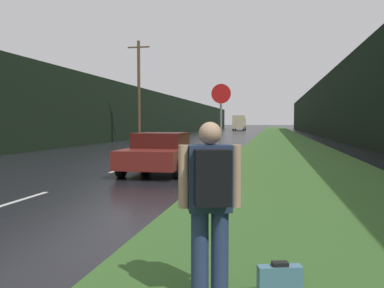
% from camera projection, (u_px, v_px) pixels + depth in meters
% --- Properties ---
extents(grass_verge, '(6.00, 240.00, 0.02)m').
position_uv_depth(grass_verge, '(283.00, 140.00, 39.34)').
color(grass_verge, '#386028').
rests_on(grass_verge, ground_plane).
extents(lane_stripe_b, '(0.12, 3.00, 0.01)m').
position_uv_depth(lane_stripe_b, '(8.00, 204.00, 8.72)').
color(lane_stripe_b, silver).
rests_on(lane_stripe_b, ground_plane).
extents(lane_stripe_c, '(0.12, 3.00, 0.01)m').
position_uv_depth(lane_stripe_c, '(125.00, 168.00, 15.57)').
color(lane_stripe_c, silver).
rests_on(lane_stripe_c, ground_plane).
extents(lane_stripe_d, '(0.12, 3.00, 0.01)m').
position_uv_depth(lane_stripe_d, '(170.00, 154.00, 22.43)').
color(lane_stripe_d, silver).
rests_on(lane_stripe_d, ground_plane).
extents(lane_stripe_e, '(0.12, 3.00, 0.01)m').
position_uv_depth(lane_stripe_e, '(194.00, 147.00, 29.28)').
color(lane_stripe_e, silver).
rests_on(lane_stripe_e, ground_plane).
extents(treeline_far_side, '(2.00, 140.00, 5.54)m').
position_uv_depth(treeline_far_side, '(153.00, 115.00, 52.11)').
color(treeline_far_side, black).
rests_on(treeline_far_side, ground_plane).
extents(treeline_near_side, '(2.00, 140.00, 7.21)m').
position_uv_depth(treeline_near_side, '(333.00, 107.00, 47.78)').
color(treeline_near_side, black).
rests_on(treeline_near_side, ground_plane).
extents(utility_pole_far, '(1.80, 0.24, 8.25)m').
position_uv_depth(utility_pole_far, '(139.00, 91.00, 32.49)').
color(utility_pole_far, '#4C3823').
rests_on(utility_pole_far, ground_plane).
extents(stop_sign, '(0.61, 0.07, 2.95)m').
position_uv_depth(stop_sign, '(221.00, 122.00, 12.71)').
color(stop_sign, slate).
rests_on(stop_sign, ground_plane).
extents(hitchhiker_with_backpack, '(0.59, 0.50, 1.75)m').
position_uv_depth(hitchhiker_with_backpack, '(210.00, 200.00, 3.87)').
color(hitchhiker_with_backpack, navy).
rests_on(hitchhiker_with_backpack, ground_plane).
extents(suitcase, '(0.45, 0.24, 0.39)m').
position_uv_depth(suitcase, '(280.00, 283.00, 3.97)').
color(suitcase, teal).
rests_on(suitcase, ground_plane).
extents(car_passing_near, '(2.04, 4.06, 1.39)m').
position_uv_depth(car_passing_near, '(160.00, 153.00, 14.00)').
color(car_passing_near, maroon).
rests_on(car_passing_near, ground_plane).
extents(delivery_truck, '(2.50, 8.53, 3.30)m').
position_uv_depth(delivery_truck, '(239.00, 123.00, 90.35)').
color(delivery_truck, '#6E684F').
rests_on(delivery_truck, ground_plane).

